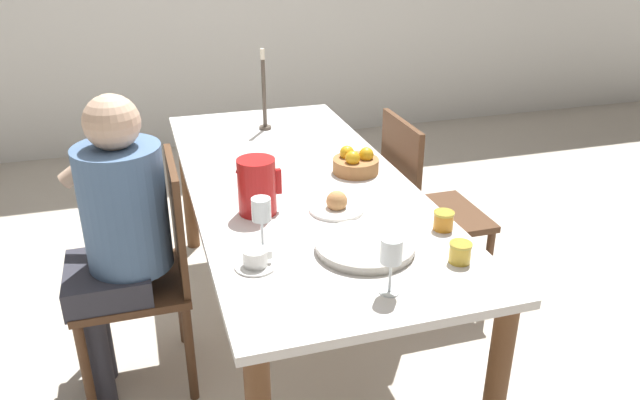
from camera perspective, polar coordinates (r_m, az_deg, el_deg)
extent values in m
plane|color=beige|center=(2.87, -1.80, -11.99)|extent=(20.00, 20.00, 0.00)
cube|color=silver|center=(2.50, -2.02, 1.45)|extent=(0.86, 2.02, 0.03)
cylinder|color=brown|center=(2.09, 15.67, -17.00)|extent=(0.07, 0.07, 0.71)
cylinder|color=brown|center=(3.46, -11.94, 1.07)|extent=(0.07, 0.07, 0.71)
cylinder|color=brown|center=(3.58, -0.18, 2.47)|extent=(0.07, 0.07, 0.71)
cylinder|color=#51331E|center=(2.48, -20.57, -14.57)|extent=(0.04, 0.04, 0.42)
cylinder|color=#51331E|center=(2.78, -20.31, -9.84)|extent=(0.04, 0.04, 0.42)
cylinder|color=#51331E|center=(2.46, -11.78, -13.59)|extent=(0.04, 0.04, 0.42)
cylinder|color=#51331E|center=(2.76, -12.61, -8.94)|extent=(0.04, 0.04, 0.42)
cube|color=#51331E|center=(2.49, -16.96, -7.42)|extent=(0.42, 0.42, 0.03)
cube|color=#51331E|center=(2.37, -12.94, -1.76)|extent=(0.03, 0.39, 0.46)
cylinder|color=#51331E|center=(3.27, 11.74, -3.20)|extent=(0.04, 0.04, 0.42)
cylinder|color=#51331E|center=(3.00, 15.02, -6.35)|extent=(0.04, 0.04, 0.42)
cylinder|color=#51331E|center=(3.12, 5.72, -4.18)|extent=(0.04, 0.04, 0.42)
cylinder|color=#51331E|center=(2.84, 8.55, -7.63)|extent=(0.04, 0.04, 0.42)
cube|color=#51331E|center=(2.94, 10.59, -1.44)|extent=(0.42, 0.42, 0.03)
cube|color=#51331E|center=(2.76, 7.33, 2.61)|extent=(0.03, 0.39, 0.46)
cylinder|color=#33333D|center=(2.52, -19.65, -13.24)|extent=(0.09, 0.09, 0.45)
cylinder|color=#33333D|center=(2.65, -19.58, -11.16)|extent=(0.09, 0.09, 0.45)
cube|color=#33333D|center=(2.43, -18.76, -6.84)|extent=(0.30, 0.34, 0.11)
cylinder|color=#4C6B93|center=(2.30, -17.46, -0.72)|extent=(0.30, 0.30, 0.46)
sphere|color=#D6AD8E|center=(2.19, -18.51, 6.75)|extent=(0.19, 0.19, 0.19)
cylinder|color=#D6AD8E|center=(2.46, -20.20, 3.44)|extent=(0.25, 0.06, 0.20)
cylinder|color=red|center=(2.20, -5.80, 1.25)|extent=(0.14, 0.14, 0.20)
cube|color=red|center=(2.21, -3.83, 1.73)|extent=(0.02, 0.02, 0.09)
cone|color=red|center=(2.16, -7.30, 3.05)|extent=(0.04, 0.04, 0.04)
cylinder|color=white|center=(2.01, -5.24, -4.35)|extent=(0.06, 0.06, 0.00)
cylinder|color=white|center=(1.98, -5.30, -3.06)|extent=(0.01, 0.01, 0.10)
cylinder|color=white|center=(1.95, -5.40, -0.85)|extent=(0.06, 0.06, 0.07)
cylinder|color=white|center=(1.79, 6.35, -8.33)|extent=(0.06, 0.06, 0.00)
cylinder|color=white|center=(1.77, 6.43, -6.97)|extent=(0.01, 0.01, 0.09)
cylinder|color=white|center=(1.72, 6.56, -4.61)|extent=(0.06, 0.06, 0.07)
cylinder|color=gold|center=(1.73, 6.53, -5.08)|extent=(0.05, 0.05, 0.04)
cylinder|color=white|center=(1.91, -5.90, -6.00)|extent=(0.13, 0.13, 0.01)
cylinder|color=white|center=(1.90, -5.94, -5.24)|extent=(0.08, 0.08, 0.05)
cube|color=white|center=(1.90, -4.62, -4.99)|extent=(0.01, 0.01, 0.03)
cylinder|color=#B7B2A8|center=(1.99, 4.14, -4.40)|extent=(0.31, 0.31, 0.02)
cylinder|color=#B7B2A8|center=(1.98, 4.15, -4.02)|extent=(0.32, 0.32, 0.01)
cylinder|color=white|center=(2.25, 1.53, -0.81)|extent=(0.20, 0.20, 0.01)
sphere|color=tan|center=(2.23, 1.54, -0.10)|extent=(0.08, 0.08, 0.08)
cylinder|color=gold|center=(1.96, 12.69, -4.71)|extent=(0.07, 0.07, 0.07)
cylinder|color=gold|center=(1.94, 12.76, -3.98)|extent=(0.07, 0.07, 0.01)
cylinder|color=#C67A1E|center=(2.14, 11.22, -1.86)|extent=(0.07, 0.07, 0.07)
cylinder|color=gold|center=(2.13, 11.29, -1.18)|extent=(0.07, 0.07, 0.01)
cylinder|color=#9E6B3D|center=(2.57, 3.28, 3.16)|extent=(0.19, 0.19, 0.06)
sphere|color=gold|center=(2.56, 4.26, 4.17)|extent=(0.06, 0.06, 0.06)
sphere|color=gold|center=(2.57, 2.48, 4.33)|extent=(0.06, 0.06, 0.06)
sphere|color=gold|center=(2.52, 3.01, 3.83)|extent=(0.06, 0.06, 0.06)
cylinder|color=#4C4238|center=(3.12, -5.02, 6.62)|extent=(0.06, 0.06, 0.01)
cylinder|color=#4C4238|center=(3.07, -5.14, 9.67)|extent=(0.02, 0.02, 0.33)
cylinder|color=beige|center=(3.03, -5.28, 13.15)|extent=(0.02, 0.02, 0.05)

